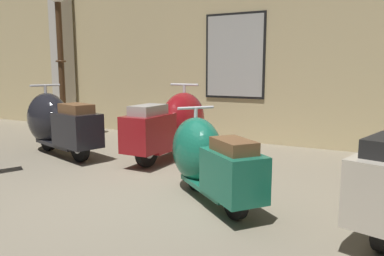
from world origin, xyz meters
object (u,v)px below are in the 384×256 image
(scooter_1, at_px, (174,124))
(scooter_2, at_px, (206,158))
(lamppost, at_px, (60,53))
(scooter_0, at_px, (56,123))

(scooter_1, bearing_deg, scooter_2, -138.76)
(scooter_1, distance_m, lamppost, 2.86)
(scooter_2, height_order, lamppost, lamppost)
(scooter_0, bearing_deg, scooter_1, -140.53)
(scooter_0, distance_m, scooter_2, 3.11)
(scooter_2, distance_m, lamppost, 4.43)
(scooter_0, relative_size, scooter_2, 1.27)
(scooter_2, bearing_deg, scooter_1, -10.26)
(scooter_0, relative_size, lamppost, 0.66)
(scooter_0, height_order, lamppost, lamppost)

